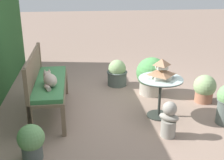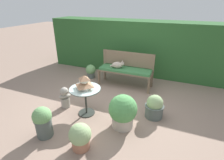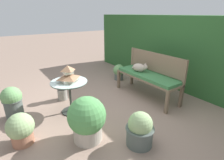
{
  "view_description": "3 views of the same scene",
  "coord_description": "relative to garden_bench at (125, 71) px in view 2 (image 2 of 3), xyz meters",
  "views": [
    {
      "loc": [
        -4.26,
        0.77,
        2.11
      ],
      "look_at": [
        -0.24,
        0.24,
        0.63
      ],
      "focal_mm": 45.0,
      "sensor_mm": 36.0,
      "label": 1
    },
    {
      "loc": [
        1.52,
        -3.44,
        2.4
      ],
      "look_at": [
        -0.07,
        0.44,
        0.49
      ],
      "focal_mm": 28.0,
      "sensor_mm": 36.0,
      "label": 2
    },
    {
      "loc": [
        2.65,
        -1.6,
        1.85
      ],
      "look_at": [
        -0.35,
        0.5,
        0.44
      ],
      "focal_mm": 28.0,
      "sensor_mm": 36.0,
      "label": 3
    }
  ],
  "objects": [
    {
      "name": "ground",
      "position": [
        -0.04,
        -1.21,
        -0.48
      ],
      "size": [
        30.0,
        30.0,
        0.0
      ],
      "primitive_type": "plane",
      "color": "gray"
    },
    {
      "name": "foliage_hedge_back",
      "position": [
        -0.04,
        1.43,
        0.42
      ],
      "size": [
        6.4,
        1.03,
        1.8
      ],
      "primitive_type": "cube",
      "color": "#285628",
      "rests_on": "ground"
    },
    {
      "name": "garden_bench",
      "position": [
        0.0,
        0.0,
        0.0
      ],
      "size": [
        1.61,
        0.5,
        0.56
      ],
      "color": "brown",
      "rests_on": "ground"
    },
    {
      "name": "bench_backrest",
      "position": [
        0.0,
        0.23,
        0.25
      ],
      "size": [
        1.61,
        0.06,
        1.01
      ],
      "color": "brown",
      "rests_on": "ground"
    },
    {
      "name": "cat",
      "position": [
        -0.23,
        -0.02,
        0.17
      ],
      "size": [
        0.44,
        0.29,
        0.23
      ],
      "rotation": [
        0.0,
        0.0,
        0.36
      ],
      "color": "#A89989",
      "rests_on": "garden_bench"
    },
    {
      "name": "patio_table",
      "position": [
        -0.36,
        -1.72,
        0.03
      ],
      "size": [
        0.69,
        0.69,
        0.65
      ],
      "color": "#2D332D",
      "rests_on": "ground"
    },
    {
      "name": "pagoda_birdhouse",
      "position": [
        -0.36,
        -1.72,
        0.3
      ],
      "size": [
        0.35,
        0.35,
        0.31
      ],
      "color": "silver",
      "rests_on": "patio_table"
    },
    {
      "name": "garden_bust",
      "position": [
        -0.97,
        -1.68,
        -0.22
      ],
      "size": [
        0.3,
        0.32,
        0.53
      ],
      "rotation": [
        0.0,
        0.0,
        0.91
      ],
      "color": "gray",
      "rests_on": "ground"
    },
    {
      "name": "potted_plant_table_near",
      "position": [
        1.11,
        -1.26,
        -0.23
      ],
      "size": [
        0.43,
        0.43,
        0.54
      ],
      "color": "#4C5651",
      "rests_on": "ground"
    },
    {
      "name": "potted_plant_bench_right",
      "position": [
        0.56,
        -1.84,
        -0.12
      ],
      "size": [
        0.58,
        0.58,
        0.72
      ],
      "color": "#ADA393",
      "rests_on": "ground"
    },
    {
      "name": "potted_plant_path_edge",
      "position": [
        -1.26,
        0.15,
        -0.24
      ],
      "size": [
        0.33,
        0.33,
        0.46
      ],
      "color": "#4C5651",
      "rests_on": "ground"
    },
    {
      "name": "potted_plant_patio_mid",
      "position": [
        0.08,
        -2.68,
        -0.23
      ],
      "size": [
        0.39,
        0.39,
        0.5
      ],
      "color": "#9E664C",
      "rests_on": "ground"
    },
    {
      "name": "potted_plant_hedge_corner",
      "position": [
        -0.73,
        -2.68,
        -0.15
      ],
      "size": [
        0.36,
        0.36,
        0.63
      ],
      "color": "#4C5651",
      "rests_on": "ground"
    }
  ]
}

